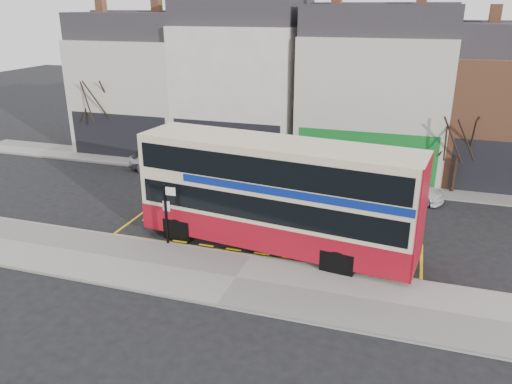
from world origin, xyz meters
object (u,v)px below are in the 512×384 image
(double_decker_bus, at_px, (277,194))
(bus_stop_post, at_px, (167,208))
(car_white, at_px, (406,188))
(street_tree_right, at_px, (461,127))
(car_silver, at_px, (160,161))
(street_tree_left, at_px, (97,89))
(car_grey, at_px, (259,174))

(double_decker_bus, bearing_deg, bus_stop_post, -156.45)
(car_white, bearing_deg, bus_stop_post, 150.95)
(street_tree_right, bearing_deg, double_decker_bus, -128.71)
(car_silver, xyz_separation_m, car_white, (15.53, -0.27, -0.07))
(double_decker_bus, bearing_deg, street_tree_left, 153.94)
(bus_stop_post, bearing_deg, street_tree_right, 39.30)
(bus_stop_post, distance_m, car_white, 13.79)
(street_tree_right, bearing_deg, street_tree_left, 178.43)
(double_decker_bus, relative_size, car_silver, 3.14)
(car_silver, height_order, street_tree_right, street_tree_right)
(bus_stop_post, height_order, car_grey, bus_stop_post)
(car_grey, bearing_deg, street_tree_left, 94.46)
(bus_stop_post, bearing_deg, double_decker_bus, 13.84)
(car_grey, height_order, car_white, car_grey)
(car_white, distance_m, street_tree_left, 21.69)
(bus_stop_post, bearing_deg, car_silver, 117.40)
(double_decker_bus, bearing_deg, car_silver, 147.73)
(bus_stop_post, bearing_deg, car_white, 41.35)
(double_decker_bus, distance_m, car_white, 9.92)
(double_decker_bus, xyz_separation_m, street_tree_left, (-15.87, 10.42, 2.23))
(car_grey, bearing_deg, street_tree_right, -64.12)
(bus_stop_post, xyz_separation_m, street_tree_right, (12.44, 11.12, 2.08))
(car_silver, relative_size, street_tree_right, 0.69)
(double_decker_bus, relative_size, street_tree_left, 1.78)
(double_decker_bus, height_order, street_tree_right, street_tree_right)
(car_silver, relative_size, street_tree_left, 0.57)
(double_decker_bus, height_order, street_tree_left, street_tree_left)
(bus_stop_post, height_order, street_tree_right, street_tree_right)
(bus_stop_post, xyz_separation_m, car_grey, (1.34, 9.19, -1.16))
(bus_stop_post, relative_size, car_grey, 0.67)
(street_tree_right, bearing_deg, car_grey, -170.15)
(bus_stop_post, relative_size, car_silver, 0.70)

